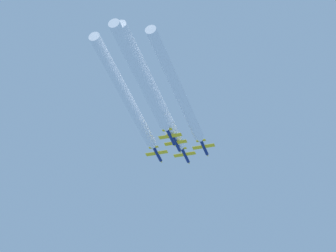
{
  "coord_description": "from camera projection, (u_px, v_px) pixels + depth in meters",
  "views": [
    {
      "loc": [
        72.3,
        -272.43,
        2.8
      ],
      "look_at": [
        -0.11,
        -17.25,
        187.92
      ],
      "focal_mm": 94.92,
      "sensor_mm": 36.0,
      "label": 1
    }
  ],
  "objects": [
    {
      "name": "jet_lead",
      "position": [
        185.0,
        155.0,
        343.2
      ],
      "size": [
        8.56,
        12.47,
        3.0
      ],
      "color": "navy"
    },
    {
      "name": "jet_left_wingman",
      "position": [
        157.0,
        154.0,
        340.29
      ],
      "size": [
        8.56,
        12.47,
        3.0
      ],
      "color": "navy"
    },
    {
      "name": "jet_right_wingman",
      "position": [
        204.0,
        148.0,
        335.82
      ],
      "size": [
        8.56,
        12.47,
        3.0
      ],
      "color": "navy"
    },
    {
      "name": "jet_slot",
      "position": [
        176.0,
        144.0,
        332.25
      ],
      "size": [
        8.56,
        12.47,
        3.0
      ],
      "color": "navy"
    },
    {
      "name": "jet_high_trail",
      "position": [
        171.0,
        137.0,
        324.87
      ],
      "size": [
        8.56,
        12.47,
        3.0
      ],
      "color": "navy"
    },
    {
      "name": "smoke_trail_lead",
      "position": [
        154.0,
        92.0,
        309.7
      ],
      "size": [
        3.75,
        73.54,
        3.75
      ],
      "color": "white"
    },
    {
      "name": "smoke_trail_left_wingman",
      "position": [
        126.0,
        96.0,
        309.73
      ],
      "size": [
        3.75,
        66.09,
        3.75
      ],
      "color": "white"
    },
    {
      "name": "smoke_trail_right_wingman",
      "position": [
        178.0,
        89.0,
        305.8
      ],
      "size": [
        3.75,
        64.7,
        3.75
      ],
      "color": "white"
    },
    {
      "name": "smoke_trail_slot",
      "position": [
        147.0,
        86.0,
        302.9
      ],
      "size": [
        3.75,
        63.0,
        3.75
      ],
      "color": "white"
    },
    {
      "name": "smoke_trail_high_trail",
      "position": [
        142.0,
        80.0,
        296.91
      ],
      "size": [
        3.75,
        59.47,
        3.75
      ],
      "color": "white"
    }
  ]
}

